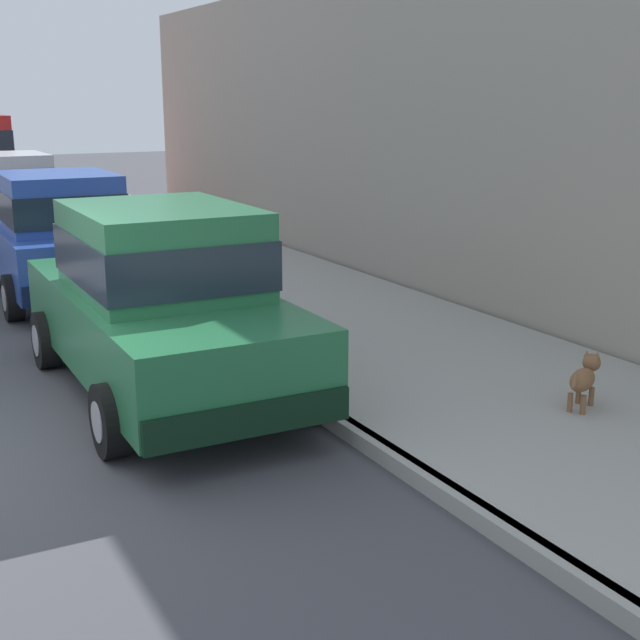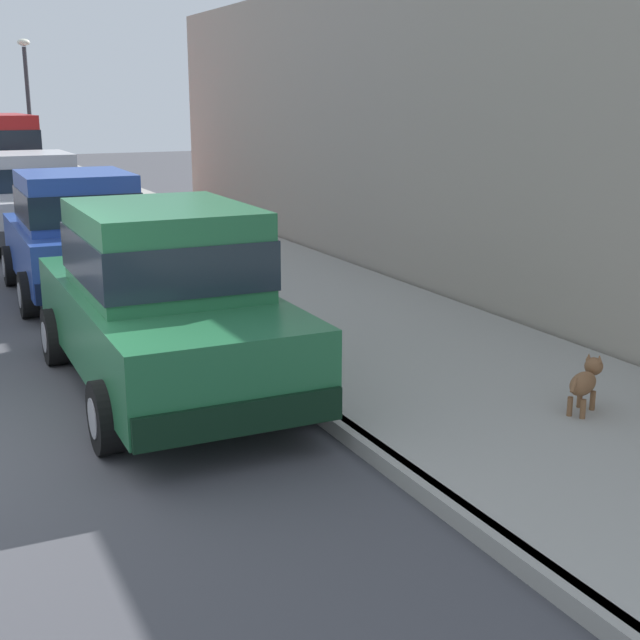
# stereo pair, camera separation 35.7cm
# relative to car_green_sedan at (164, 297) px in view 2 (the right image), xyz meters

# --- Properties ---
(curb) EXTENTS (0.16, 64.00, 0.14)m
(curb) POSITION_rel_car_green_sedan_xyz_m (1.05, -0.81, -0.91)
(curb) COLOR gray
(curb) RESTS_ON ground
(sidewalk) EXTENTS (3.60, 64.00, 0.14)m
(sidewalk) POSITION_rel_car_green_sedan_xyz_m (2.85, -0.81, -0.91)
(sidewalk) COLOR #99968E
(sidewalk) RESTS_ON ground
(car_green_sedan) EXTENTS (2.08, 4.62, 1.92)m
(car_green_sedan) POSITION_rel_car_green_sedan_xyz_m (0.00, 0.00, 0.00)
(car_green_sedan) COLOR #23663D
(car_green_sedan) RESTS_ON ground
(car_blue_hatchback) EXTENTS (2.02, 3.84, 1.88)m
(car_blue_hatchback) POSITION_rel_car_green_sedan_xyz_m (0.03, 4.82, -0.01)
(car_blue_hatchback) COLOR #28479E
(car_blue_hatchback) RESTS_ON ground
(car_silver_hatchback) EXTENTS (1.96, 3.80, 1.88)m
(car_silver_hatchback) POSITION_rel_car_green_sedan_xyz_m (0.07, 9.79, -0.01)
(car_silver_hatchback) COLOR #BCBCC1
(car_silver_hatchback) RESTS_ON ground
(dog_brown) EXTENTS (0.68, 0.44, 0.49)m
(dog_brown) POSITION_rel_car_green_sedan_xyz_m (3.17, -2.63, -0.55)
(dog_brown) COLOR brown
(dog_brown) RESTS_ON sidewalk
(street_lamp) EXTENTS (0.36, 0.36, 4.42)m
(street_lamp) POSITION_rel_car_green_sedan_xyz_m (1.40, 18.81, 1.92)
(street_lamp) COLOR #2D2D33
(street_lamp) RESTS_ON sidewalk
(building_facade) EXTENTS (0.50, 20.00, 4.90)m
(building_facade) POSITION_rel_car_green_sedan_xyz_m (4.95, 3.79, 1.47)
(building_facade) COLOR #9E9384
(building_facade) RESTS_ON ground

